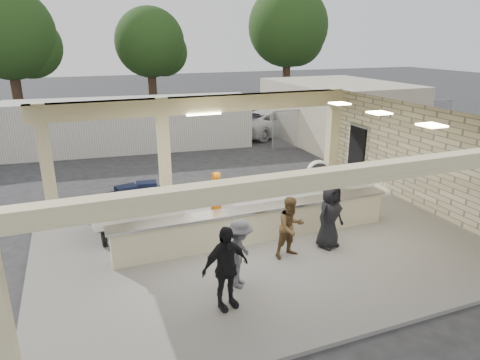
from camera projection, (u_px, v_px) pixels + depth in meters
name	position (u px, v px, depth m)	size (l,w,h in m)	color
ground	(251.00, 235.00, 12.61)	(120.00, 120.00, 0.00)	#262628
pavilion	(249.00, 185.00, 12.84)	(12.01, 10.00, 3.55)	slate
baggage_counter	(258.00, 224.00, 11.98)	(8.20, 0.58, 0.98)	beige
luggage_cart	(133.00, 207.00, 12.35)	(2.59, 1.71, 1.46)	white
drum_fan	(319.00, 172.00, 16.43)	(0.93, 0.57, 0.98)	white
baggage_handler	(215.00, 199.00, 12.83)	(0.61, 0.34, 1.68)	orange
passenger_a	(291.00, 227.00, 10.97)	(0.79, 0.35, 1.63)	brown
passenger_b	(225.00, 268.00, 8.82)	(1.08, 0.39, 1.85)	black
passenger_c	(240.00, 254.00, 9.63)	(1.05, 0.37, 1.63)	#515055
passenger_d	(330.00, 216.00, 11.46)	(0.88, 0.36, 1.80)	black
car_white_a	(271.00, 122.00, 25.61)	(2.45, 5.18, 1.48)	silver
car_white_b	(325.00, 114.00, 28.98)	(1.53, 4.10, 1.29)	silver
car_dark	(270.00, 115.00, 28.21)	(1.50, 4.26, 1.42)	black
container_white	(132.00, 124.00, 21.92)	(12.14, 2.43, 2.63)	silver
fence	(369.00, 122.00, 24.04)	(12.06, 0.06, 2.03)	gray
tree_left	(14.00, 37.00, 29.51)	(6.60, 6.30, 9.00)	#382619
tree_mid	(153.00, 45.00, 34.94)	(6.00, 5.60, 8.00)	#382619
tree_right	(290.00, 30.00, 37.83)	(7.20, 7.00, 10.00)	#382619
adjacent_building	(337.00, 111.00, 24.23)	(6.00, 8.00, 3.20)	#BFB498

